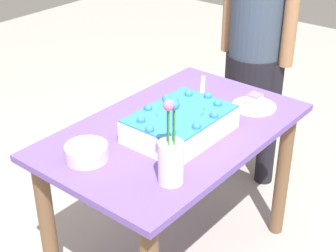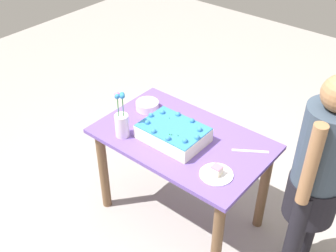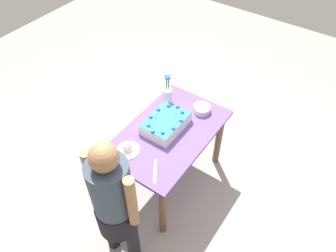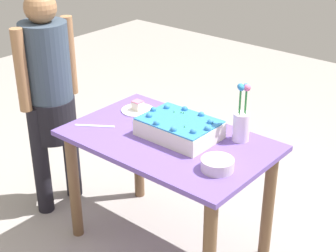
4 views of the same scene
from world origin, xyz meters
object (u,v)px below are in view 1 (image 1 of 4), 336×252
at_px(serving_plate_with_slice, 254,104).
at_px(fruit_bowl, 87,152).
at_px(sheet_cake, 180,124).
at_px(person_standing, 256,45).
at_px(cake_knife, 203,85).
at_px(flower_vase, 171,156).

bearing_deg(serving_plate_with_slice, fruit_bowl, -18.73).
bearing_deg(sheet_cake, person_standing, -168.70).
xyz_separation_m(sheet_cake, serving_plate_with_slice, (-0.42, 0.11, -0.04)).
bearing_deg(fruit_bowl, person_standing, -179.17).
relative_size(sheet_cake, cake_knife, 1.82).
height_order(sheet_cake, person_standing, person_standing).
bearing_deg(flower_vase, fruit_bowl, -76.04).
bearing_deg(sheet_cake, serving_plate_with_slice, 165.82).
bearing_deg(person_standing, serving_plate_with_slice, 30.22).
relative_size(fruit_bowl, person_standing, 0.11).
distance_m(sheet_cake, serving_plate_with_slice, 0.44).
distance_m(serving_plate_with_slice, cake_knife, 0.33).
xyz_separation_m(flower_vase, person_standing, (-1.22, -0.37, -0.01)).
bearing_deg(person_standing, sheet_cake, 11.30).
height_order(cake_knife, fruit_bowl, fruit_bowl).
relative_size(sheet_cake, flower_vase, 1.28).
distance_m(serving_plate_with_slice, flower_vase, 0.73).
bearing_deg(flower_vase, cake_knife, -152.01).
xyz_separation_m(serving_plate_with_slice, flower_vase, (0.72, 0.08, 0.09)).
height_order(serving_plate_with_slice, person_standing, person_standing).
distance_m(cake_knife, fruit_bowl, 0.85).
bearing_deg(cake_knife, serving_plate_with_slice, -131.75).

